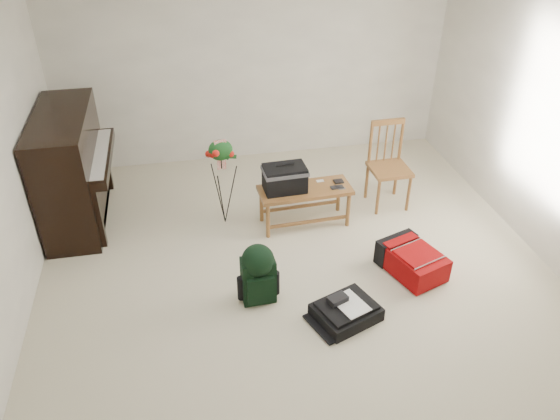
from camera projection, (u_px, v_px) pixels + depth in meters
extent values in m
cube|color=beige|center=(301.00, 282.00, 5.28)|extent=(5.00, 5.50, 0.01)
cube|color=white|center=(309.00, 17.00, 3.91)|extent=(5.00, 5.50, 0.01)
cube|color=beige|center=(254.00, 65.00, 6.85)|extent=(5.00, 0.04, 2.50)
cube|color=black|center=(71.00, 169.00, 5.89)|extent=(0.55, 1.50, 1.25)
cube|color=black|center=(98.00, 158.00, 5.88)|extent=(0.28, 1.30, 0.10)
cube|color=white|center=(97.00, 154.00, 5.86)|extent=(0.22, 1.20, 0.02)
cube|color=black|center=(86.00, 213.00, 6.22)|extent=(0.45, 1.30, 0.10)
cube|color=brown|center=(305.00, 190.00, 5.90)|extent=(1.02, 0.45, 0.04)
cylinder|color=brown|center=(267.00, 220.00, 5.82)|extent=(0.04, 0.04, 0.41)
cylinder|color=brown|center=(262.00, 204.00, 6.08)|extent=(0.04, 0.04, 0.41)
cylinder|color=brown|center=(348.00, 211.00, 5.96)|extent=(0.04, 0.04, 0.41)
cylinder|color=brown|center=(340.00, 196.00, 6.23)|extent=(0.04, 0.04, 0.41)
cube|color=brown|center=(389.00, 169.00, 6.22)|extent=(0.44, 0.44, 0.04)
cylinder|color=brown|center=(378.00, 197.00, 6.17)|extent=(0.04, 0.04, 0.44)
cylinder|color=brown|center=(367.00, 181.00, 6.48)|extent=(0.04, 0.04, 0.44)
cylinder|color=brown|center=(408.00, 194.00, 6.23)|extent=(0.04, 0.04, 0.44)
cylinder|color=brown|center=(396.00, 178.00, 6.54)|extent=(0.04, 0.04, 0.44)
cube|color=brown|center=(388.00, 122.00, 6.10)|extent=(0.39, 0.05, 0.06)
cylinder|color=brown|center=(371.00, 143.00, 6.20)|extent=(0.04, 0.04, 0.53)
cylinder|color=brown|center=(401.00, 141.00, 6.26)|extent=(0.04, 0.04, 0.53)
cube|color=#A00607|center=(412.00, 261.00, 5.34)|extent=(0.61, 0.73, 0.24)
cube|color=black|center=(403.00, 246.00, 5.54)|extent=(0.46, 0.28, 0.26)
cube|color=#A00607|center=(416.00, 253.00, 5.23)|extent=(0.47, 0.46, 0.02)
cube|color=silver|center=(423.00, 265.00, 5.08)|extent=(0.38, 0.14, 0.01)
cube|color=black|center=(346.00, 312.00, 4.85)|extent=(0.65, 0.59, 0.13)
cube|color=black|center=(347.00, 306.00, 4.81)|extent=(0.57, 0.51, 0.03)
cube|color=white|center=(350.00, 305.00, 4.78)|extent=(0.33, 0.38, 0.01)
cube|color=black|center=(339.00, 297.00, 4.82)|extent=(0.20, 0.16, 0.05)
cube|color=black|center=(258.00, 280.00, 4.97)|extent=(0.31, 0.19, 0.46)
cube|color=black|center=(260.00, 290.00, 4.89)|extent=(0.25, 0.06, 0.26)
sphere|color=black|center=(258.00, 260.00, 4.84)|extent=(0.30, 0.30, 0.30)
cube|color=black|center=(249.00, 274.00, 5.04)|extent=(0.04, 0.03, 0.41)
cube|color=black|center=(264.00, 272.00, 5.06)|extent=(0.04, 0.03, 0.41)
cylinder|color=black|center=(221.00, 157.00, 5.71)|extent=(0.01, 0.01, 0.27)
ellipsoid|color=#19511D|center=(220.00, 150.00, 5.66)|extent=(0.25, 0.18, 0.24)
cube|color=red|center=(220.00, 144.00, 5.60)|extent=(0.13, 0.05, 0.07)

